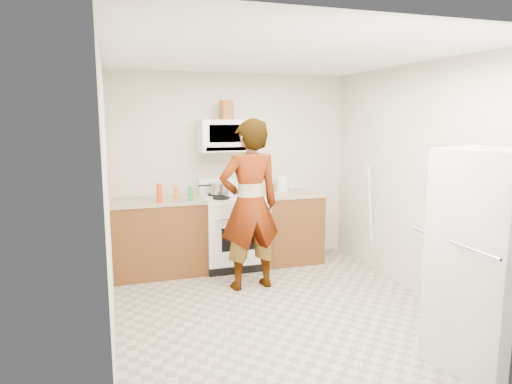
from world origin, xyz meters
name	(u,v)px	position (x,y,z in m)	size (l,w,h in m)	color
floor	(280,310)	(0.00, 0.00, 0.00)	(3.60, 3.60, 0.00)	gray
back_wall	(233,169)	(0.00, 1.79, 1.25)	(3.20, 0.02, 2.50)	beige
right_wall	(419,181)	(1.59, 0.00, 1.25)	(0.02, 3.60, 2.50)	beige
cabinet_left	(159,238)	(-1.04, 1.49, 0.45)	(1.12, 0.62, 0.90)	brown
counter_left	(158,201)	(-1.04, 1.49, 0.92)	(1.14, 0.64, 0.04)	tan
cabinet_right	(288,228)	(0.68, 1.49, 0.45)	(0.80, 0.62, 0.90)	brown
counter_right	(289,194)	(0.68, 1.49, 0.92)	(0.82, 0.64, 0.04)	tan
gas_range	(232,230)	(-0.10, 1.48, 0.49)	(0.76, 0.65, 1.13)	white
microwave	(229,135)	(-0.10, 1.61, 1.70)	(0.76, 0.38, 0.40)	white
person	(250,205)	(-0.10, 0.70, 0.96)	(0.70, 0.46, 1.92)	tan
fridge	(490,259)	(1.18, -1.43, 0.85)	(0.70, 0.70, 1.70)	silver
kettle	(282,184)	(0.64, 1.62, 1.03)	(0.16, 0.16, 0.19)	silver
jug	(226,110)	(-0.14, 1.57, 2.02)	(0.14, 0.14, 0.24)	brown
saucepan	(219,188)	(-0.24, 1.59, 1.02)	(0.25, 0.25, 0.14)	#ABABAF
tray	(240,195)	(-0.03, 1.36, 0.96)	(0.25, 0.16, 0.05)	white
bottle_spray	(159,193)	(-1.04, 1.27, 1.05)	(0.07, 0.07, 0.23)	red
bottle_hot_sauce	(176,193)	(-0.82, 1.43, 1.01)	(0.05, 0.05, 0.16)	orange
bottle_green_cap	(190,193)	(-0.67, 1.30, 1.03)	(0.06, 0.06, 0.18)	green
pot_lid	(181,201)	(-0.78, 1.29, 0.94)	(0.25, 0.25, 0.01)	white
broom	(371,218)	(1.54, 0.84, 0.67)	(0.03, 0.03, 1.35)	silver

